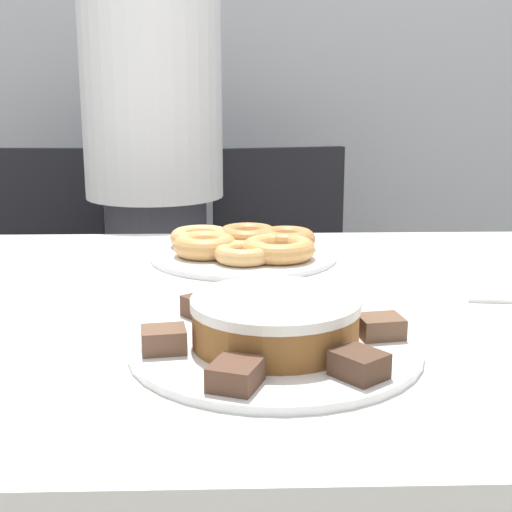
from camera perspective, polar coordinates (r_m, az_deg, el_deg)
name	(u,v)px	position (r m, az deg, el deg)	size (l,w,h in m)	color
wall_back	(227,15)	(2.60, -2.35, 18.71)	(8.00, 0.05, 2.60)	#B2B7BC
table	(220,357)	(1.07, -2.87, -8.06)	(1.55, 0.99, 0.76)	silver
person_standing	(155,179)	(1.92, -8.10, 6.15)	(0.36, 0.36, 1.57)	#383842
office_chair_left	(27,317)	(2.14, -17.84, -4.68)	(0.46, 0.46, 0.89)	black
office_chair_right	(292,315)	(2.06, 2.87, -4.73)	(0.52, 0.52, 0.89)	black
plate_cake	(275,347)	(0.85, 1.54, -7.32)	(0.35, 0.35, 0.01)	white
plate_donuts	(244,255)	(1.30, -1.00, 0.06)	(0.34, 0.34, 0.01)	white
frosted_cake	(275,321)	(0.84, 1.55, -5.20)	(0.20, 0.20, 0.06)	brown
lamington_0	(236,374)	(0.73, -1.65, -9.45)	(0.06, 0.07, 0.03)	brown
lamington_1	(359,364)	(0.76, 8.25, -8.58)	(0.07, 0.07, 0.03)	#513828
lamington_2	(380,327)	(0.88, 9.93, -5.58)	(0.06, 0.05, 0.03)	brown
lamington_3	(305,302)	(0.96, 3.94, -3.72)	(0.07, 0.07, 0.03)	#513828
lamington_4	(209,307)	(0.94, -3.82, -4.09)	(0.08, 0.08, 0.03)	brown
lamington_5	(164,340)	(0.83, -7.39, -6.65)	(0.06, 0.05, 0.03)	brown
donut_0	(244,244)	(1.30, -1.00, 0.93)	(0.10, 0.10, 0.03)	tan
donut_1	(278,249)	(1.25, 1.80, 0.59)	(0.13, 0.13, 0.04)	tan
donut_2	(286,239)	(1.33, 2.44, 1.36)	(0.11, 0.11, 0.04)	#C68447
donut_3	(248,236)	(1.36, -0.67, 1.63)	(0.12, 0.12, 0.04)	#C68447
donut_4	(201,237)	(1.35, -4.45, 1.49)	(0.12, 0.12, 0.03)	#E5AD66
donut_5	(205,245)	(1.28, -4.10, 0.85)	(0.11, 0.11, 0.04)	tan
donut_6	(244,253)	(1.23, -0.99, 0.21)	(0.10, 0.10, 0.03)	#E5AD66
napkin	(511,291)	(1.15, 19.75, -2.64)	(0.16, 0.14, 0.01)	white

